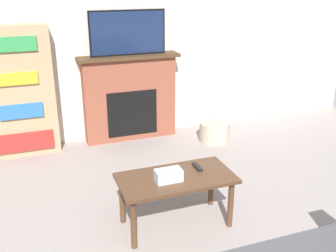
% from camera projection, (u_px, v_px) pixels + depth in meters
% --- Properties ---
extents(wall_back, '(6.92, 0.06, 2.70)m').
position_uv_depth(wall_back, '(126.00, 34.00, 4.94)').
color(wall_back, silver).
rests_on(wall_back, ground_plane).
extents(fireplace, '(1.29, 0.28, 1.11)m').
position_uv_depth(fireplace, '(130.00, 97.00, 5.10)').
color(fireplace, brown).
rests_on(fireplace, ground_plane).
extents(tv, '(0.95, 0.03, 0.55)m').
position_uv_depth(tv, '(128.00, 33.00, 4.78)').
color(tv, black).
rests_on(tv, fireplace).
extents(coffee_table, '(0.97, 0.50, 0.47)m').
position_uv_depth(coffee_table, '(176.00, 184.00, 3.31)').
color(coffee_table, brown).
rests_on(coffee_table, ground_plane).
extents(tissue_box, '(0.22, 0.12, 0.10)m').
position_uv_depth(tissue_box, '(169.00, 175.00, 3.20)').
color(tissue_box, silver).
rests_on(tissue_box, coffee_table).
extents(remote_control, '(0.04, 0.15, 0.02)m').
position_uv_depth(remote_control, '(197.00, 167.00, 3.42)').
color(remote_control, black).
rests_on(remote_control, coffee_table).
extents(bookshelf, '(0.80, 0.29, 1.53)m').
position_uv_depth(bookshelf, '(19.00, 92.00, 4.58)').
color(bookshelf, tan).
rests_on(bookshelf, ground_plane).
extents(storage_basket, '(0.39, 0.39, 0.25)m').
position_uv_depth(storage_basket, '(214.00, 132.00, 5.15)').
color(storage_basket, '#BCB29E').
rests_on(storage_basket, ground_plane).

